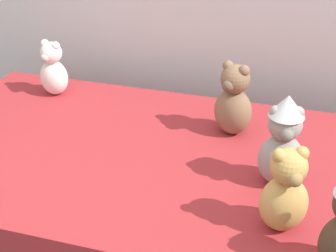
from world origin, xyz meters
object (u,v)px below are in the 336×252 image
teddy_bear_snow (53,70)px  teddy_bear_ash (283,142)px  display_table (168,238)px  teddy_bear_mocha (233,101)px  teddy_bear_honey (285,193)px

teddy_bear_snow → teddy_bear_ash: bearing=-9.2°
teddy_bear_snow → teddy_bear_ash: 1.03m
display_table → teddy_bear_snow: bearing=150.9°
teddy_bear_snow → teddy_bear_mocha: 0.77m
teddy_bear_snow → teddy_bear_mocha: bearing=4.0°
teddy_bear_ash → teddy_bear_snow: bearing=147.7°
teddy_bear_honey → teddy_bear_ash: bearing=71.3°
teddy_bear_mocha → teddy_bear_honey: bearing=-42.6°
teddy_bear_honey → teddy_bear_snow: bearing=123.2°
teddy_bear_snow → teddy_bear_ash: teddy_bear_ash is taller
display_table → teddy_bear_snow: 0.82m
display_table → teddy_bear_ash: 0.63m
teddy_bear_honey → display_table: bearing=121.3°
teddy_bear_honey → teddy_bear_mocha: bearing=88.7°
teddy_bear_ash → teddy_bear_honey: size_ratio=1.16×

